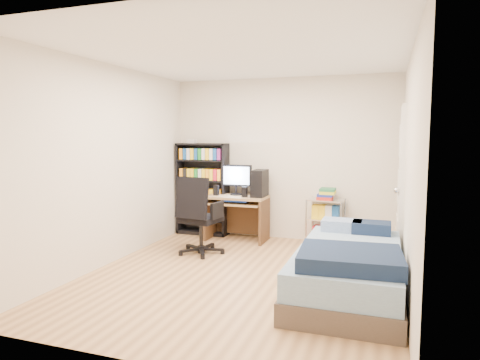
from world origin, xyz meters
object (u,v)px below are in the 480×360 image
at_px(bed, 349,268).
at_px(media_shelf, 203,188).
at_px(office_chair, 199,229).
at_px(computer_desk, 243,200).

bearing_deg(bed, media_shelf, 141.95).
relative_size(office_chair, bed, 0.51).
height_order(media_shelf, bed, media_shelf).
xyz_separation_m(office_chair, bed, (2.06, -0.85, -0.08)).
distance_m(media_shelf, office_chair, 1.27).
bearing_deg(office_chair, media_shelf, 120.00).
xyz_separation_m(media_shelf, office_chair, (0.44, -1.11, -0.42)).
bearing_deg(bed, computer_desk, 134.10).
bearing_deg(bed, office_chair, 157.62).
bearing_deg(media_shelf, office_chair, -68.39).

